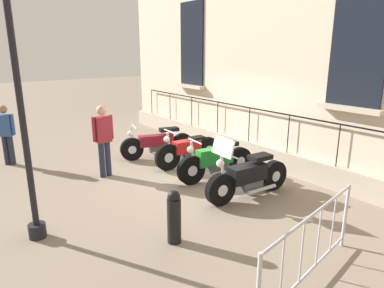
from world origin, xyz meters
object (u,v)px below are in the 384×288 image
motorcycle_black (248,177)px  pedestrian_standing (6,132)px  pedestrian_walking (103,137)px  lamppost (13,46)px  bollard (174,216)px  motorcycle_maroon (158,144)px  crowd_barrier (310,246)px  motorcycle_green (216,161)px  motorcycle_red (188,151)px

motorcycle_black → pedestrian_standing: bearing=-56.0°
pedestrian_standing → pedestrian_walking: (-1.72, 2.41, 0.09)m
lamppost → pedestrian_walking: size_ratio=2.75×
lamppost → bollard: bearing=139.6°
motorcycle_maroon → crowd_barrier: (1.30, 5.98, 0.15)m
lamppost → bollard: 3.48m
lamppost → pedestrian_standing: lamppost is taller
crowd_barrier → motorcycle_maroon: bearing=-102.3°
motorcycle_maroon → bollard: (2.16, 4.06, 0.04)m
motorcycle_green → bollard: 2.95m
lamppost → pedestrian_standing: size_ratio=2.98×
motorcycle_green → pedestrian_walking: bearing=-40.8°
lamppost → crowd_barrier: 4.97m
motorcycle_maroon → lamppost: bearing=33.4°
motorcycle_green → lamppost: size_ratio=0.43×
lamppost → pedestrian_walking: 3.56m
motorcycle_red → motorcycle_green: motorcycle_green is taller
motorcycle_maroon → motorcycle_red: (-0.26, 1.14, 0.02)m
crowd_barrier → pedestrian_standing: bearing=-74.0°
motorcycle_maroon → lamppost: lamppost is taller
motorcycle_black → pedestrian_walking: bearing=-57.4°
motorcycle_black → pedestrian_standing: 6.51m
motorcycle_green → motorcycle_red: bearing=-91.8°
motorcycle_red → crowd_barrier: 5.09m
crowd_barrier → pedestrian_walking: bearing=-84.4°
motorcycle_maroon → pedestrian_walking: bearing=16.7°
lamppost → pedestrian_standing: (-0.35, -4.43, -2.16)m
motorcycle_green → motorcycle_black: size_ratio=0.97×
motorcycle_maroon → crowd_barrier: bearing=77.7°
motorcycle_maroon → motorcycle_green: motorcycle_green is taller
motorcycle_maroon → motorcycle_green: size_ratio=1.02×
pedestrian_standing → motorcycle_maroon: bearing=152.4°
lamppost → motorcycle_maroon: bearing=-146.6°
motorcycle_red → bollard: 3.79m
lamppost → motorcycle_green: bearing=-176.5°
motorcycle_green → crowd_barrier: crowd_barrier is taller
motorcycle_maroon → motorcycle_black: bearing=91.1°
pedestrian_standing → pedestrian_walking: bearing=125.5°
motorcycle_green → lamppost: 4.90m
lamppost → bollard: lamppost is taller
motorcycle_red → bollard: bearing=50.5°
pedestrian_walking → motorcycle_red: bearing=164.2°
pedestrian_standing → lamppost: bearing=85.5°
motorcycle_black → motorcycle_green: bearing=-97.2°
motorcycle_black → motorcycle_red: bearing=-94.5°
motorcycle_maroon → bollard: 4.60m
motorcycle_red → motorcycle_black: motorcycle_black is taller
pedestrian_standing → pedestrian_walking: size_ratio=0.92×
crowd_barrier → pedestrian_walking: (0.53, -5.43, 0.44)m
motorcycle_red → motorcycle_black: bearing=85.5°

